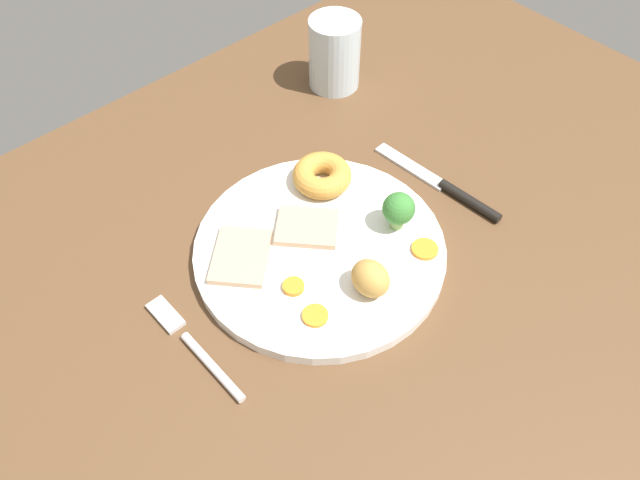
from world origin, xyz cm
name	(u,v)px	position (x,y,z in cm)	size (l,w,h in cm)	color
dining_table	(334,276)	(0.00, 0.00, 1.80)	(120.00, 84.00, 3.60)	brown
dinner_plate	(320,250)	(0.04, 2.39, 4.30)	(28.19, 28.19, 1.40)	white
meat_slice_main	(307,227)	(0.54, 5.12, 5.40)	(6.90, 5.51, 0.80)	tan
meat_slice_under	(241,256)	(-7.59, 6.85, 5.40)	(7.68, 5.88, 0.80)	tan
yorkshire_pudding	(322,175)	(6.75, 9.44, 6.32)	(7.11, 7.11, 2.64)	#C68938
roast_potato_left	(374,276)	(0.49, -5.43, 6.90)	(4.46, 3.68, 3.80)	#BC8C42
carrot_coin_front	(315,316)	(-6.56, -4.19, 5.22)	(2.72, 2.72, 0.43)	orange
carrot_coin_back	(425,249)	(8.21, -5.88, 5.21)	(2.96, 2.96, 0.42)	orange
carrot_coin_side	(295,288)	(-5.88, -0.25, 5.29)	(2.32, 2.32, 0.58)	orange
broccoli_floret	(399,209)	(8.54, -1.26, 7.72)	(3.70, 3.70, 4.73)	#8CB766
fork	(192,344)	(-17.49, 2.15, 3.99)	(2.04, 15.26, 0.90)	silver
knife	(447,188)	(18.25, -0.75, 4.05)	(2.69, 18.56, 1.20)	black
water_glass	(334,53)	(22.50, 24.24, 8.61)	(7.21, 7.21, 10.02)	silver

